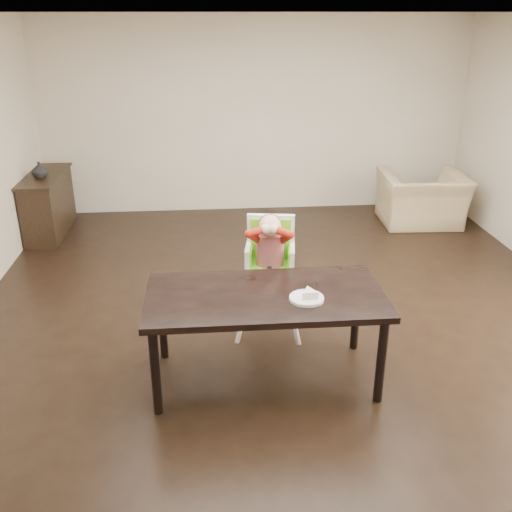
% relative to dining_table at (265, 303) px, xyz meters
% --- Properties ---
extents(ground, '(7.00, 7.00, 0.00)m').
position_rel_dining_table_xyz_m(ground, '(0.30, 0.78, -0.67)').
color(ground, black).
rests_on(ground, ground).
extents(room_walls, '(6.02, 7.02, 2.71)m').
position_rel_dining_table_xyz_m(room_walls, '(0.30, 0.78, 1.18)').
color(room_walls, beige).
rests_on(room_walls, ground).
extents(dining_table, '(1.80, 0.90, 0.75)m').
position_rel_dining_table_xyz_m(dining_table, '(0.00, 0.00, 0.00)').
color(dining_table, black).
rests_on(dining_table, ground).
extents(high_chair, '(0.53, 0.53, 1.11)m').
position_rel_dining_table_xyz_m(high_chair, '(0.12, 0.79, 0.11)').
color(high_chair, white).
rests_on(high_chair, ground).
extents(plate, '(0.34, 0.34, 0.07)m').
position_rel_dining_table_xyz_m(plate, '(0.30, -0.12, 0.10)').
color(plate, white).
rests_on(plate, dining_table).
extents(armchair, '(1.12, 0.76, 0.95)m').
position_rel_dining_table_xyz_m(armchair, '(2.50, 3.40, -0.20)').
color(armchair, tan).
rests_on(armchair, ground).
extents(sideboard, '(0.44, 1.26, 0.79)m').
position_rel_dining_table_xyz_m(sideboard, '(-2.48, 3.48, -0.27)').
color(sideboard, black).
rests_on(sideboard, ground).
extents(vase, '(0.25, 0.26, 0.19)m').
position_rel_dining_table_xyz_m(vase, '(-2.48, 3.34, 0.22)').
color(vase, '#99999E').
rests_on(vase, sideboard).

